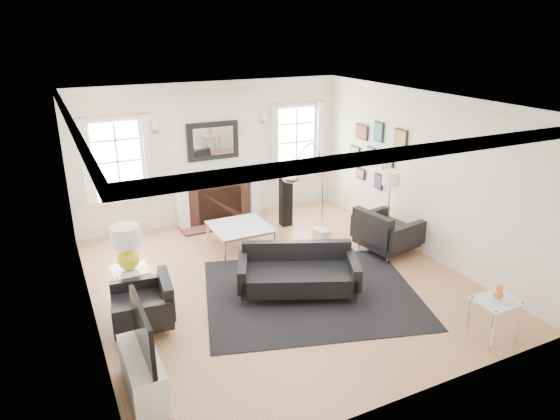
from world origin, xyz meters
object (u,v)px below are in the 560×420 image
armchair_left (146,306)px  arc_floor_lamp (308,194)px  fireplace (218,196)px  sofa (298,273)px  armchair_right (384,233)px  gourd_lamp (127,245)px  coffee_table (240,227)px

armchair_left → arc_floor_lamp: 3.30m
fireplace → armchair_left: (-2.14, -3.21, -0.22)m
sofa → armchair_right: bearing=15.6°
gourd_lamp → arc_floor_lamp: 3.11m
arc_floor_lamp → fireplace: bearing=112.4°
armchair_left → armchair_right: size_ratio=0.84×
fireplace → arc_floor_lamp: bearing=-67.6°
armchair_right → coffee_table: size_ratio=1.11×
gourd_lamp → fireplace: bearing=48.6°
armchair_right → gourd_lamp: (-4.33, 0.18, 0.55)m
gourd_lamp → arc_floor_lamp: (3.08, 0.36, 0.18)m
sofa → coffee_table: 1.82m
armchair_left → armchair_right: bearing=7.1°
sofa → armchair_right: (2.03, 0.57, 0.06)m
fireplace → arc_floor_lamp: 2.38m
coffee_table → arc_floor_lamp: (0.98, -0.70, 0.69)m
fireplace → arc_floor_lamp: (0.88, -2.13, 0.57)m
armchair_left → arc_floor_lamp: bearing=19.6°
sofa → coffee_table: (-0.20, 1.81, 0.10)m
fireplace → gourd_lamp: 3.35m
sofa → gourd_lamp: gourd_lamp is taller
fireplace → armchair_right: 3.42m
sofa → coffee_table: sofa is taller
armchair_left → arc_floor_lamp: (3.02, 1.07, 0.79)m
armchair_left → coffee_table: size_ratio=0.93×
armchair_left → armchair_right: (4.28, 0.54, 0.05)m
fireplace → coffee_table: bearing=-93.9°
armchair_left → arc_floor_lamp: arc_floor_lamp is taller
fireplace → armchair_right: (2.13, -2.67, -0.17)m
armchair_left → gourd_lamp: bearing=94.6°
armchair_right → gourd_lamp: size_ratio=1.70×
armchair_left → coffee_table: bearing=41.0°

